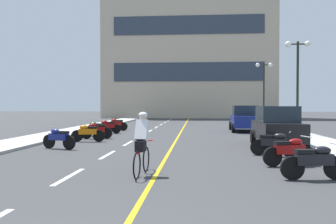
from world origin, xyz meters
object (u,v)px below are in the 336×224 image
(motorcycle_5, at_px, (88,132))
(motorcycle_8, at_px, (107,126))
(parked_car_near, at_px, (277,126))
(parked_car_mid, at_px, (244,118))
(motorcycle_1, at_px, (315,161))
(motorcycle_6, at_px, (97,130))
(motorcycle_3, at_px, (274,143))
(cyclist_rider, at_px, (142,142))
(motorcycle_9, at_px, (116,124))
(street_lamp_mid, at_px, (298,67))
(street_lamp_far, at_px, (264,80))
(motorcycle_2, at_px, (290,151))
(motorcycle_7, at_px, (96,128))
(motorcycle_4, at_px, (59,138))

(motorcycle_5, distance_m, motorcycle_8, 4.94)
(parked_car_near, height_order, parked_car_mid, same)
(motorcycle_1, xyz_separation_m, motorcycle_6, (-8.46, 9.94, 0.00))
(motorcycle_3, bearing_deg, cyclist_rider, -138.95)
(parked_car_mid, xyz_separation_m, motorcycle_5, (-8.84, -7.76, -0.44))
(motorcycle_6, bearing_deg, motorcycle_9, 93.02)
(street_lamp_mid, bearing_deg, motorcycle_5, -161.86)
(motorcycle_6, height_order, motorcycle_9, same)
(street_lamp_far, xyz_separation_m, parked_car_near, (-2.27, -15.35, -3.14))
(street_lamp_mid, distance_m, parked_car_near, 6.33)
(motorcycle_1, height_order, motorcycle_5, same)
(motorcycle_2, bearing_deg, motorcycle_7, 133.03)
(street_lamp_mid, relative_size, motorcycle_9, 3.24)
(motorcycle_7, xyz_separation_m, motorcycle_8, (0.20, 1.90, 0.00))
(street_lamp_mid, distance_m, motorcycle_7, 12.40)
(parked_car_mid, bearing_deg, motorcycle_5, -138.74)
(motorcycle_3, bearing_deg, motorcycle_7, 140.00)
(motorcycle_6, bearing_deg, motorcycle_2, -43.66)
(parked_car_mid, distance_m, motorcycle_8, 9.54)
(street_lamp_mid, bearing_deg, motorcycle_8, 174.12)
(parked_car_near, height_order, motorcycle_4, parked_car_near)
(parked_car_near, distance_m, motorcycle_4, 9.60)
(parked_car_near, distance_m, motorcycle_6, 9.54)
(motorcycle_1, relative_size, motorcycle_7, 1.01)
(motorcycle_2, bearing_deg, motorcycle_4, 158.20)
(motorcycle_7, distance_m, motorcycle_9, 4.72)
(parked_car_near, relative_size, motorcycle_5, 2.48)
(motorcycle_8, bearing_deg, street_lamp_mid, -5.88)
(motorcycle_2, distance_m, motorcycle_9, 16.61)
(motorcycle_5, distance_m, motorcycle_6, 1.56)
(motorcycle_1, bearing_deg, motorcycle_3, 91.78)
(street_lamp_far, xyz_separation_m, motorcycle_5, (-11.38, -14.10, -3.58))
(street_lamp_far, xyz_separation_m, motorcycle_9, (-11.70, -6.36, -3.58))
(motorcycle_3, relative_size, cyclist_rider, 0.93)
(cyclist_rider, bearing_deg, motorcycle_8, 108.25)
(parked_car_near, bearing_deg, motorcycle_1, -95.16)
(parked_car_mid, xyz_separation_m, motorcycle_4, (-9.18, -10.69, -0.44))
(parked_car_mid, bearing_deg, street_lamp_mid, -57.77)
(motorcycle_1, bearing_deg, motorcycle_9, 118.58)
(motorcycle_7, distance_m, cyclist_rider, 12.00)
(motorcycle_1, bearing_deg, motorcycle_4, 148.24)
(street_lamp_mid, height_order, motorcycle_6, street_lamp_mid)
(parked_car_near, relative_size, motorcycle_6, 2.52)
(motorcycle_7, bearing_deg, cyclist_rider, -67.97)
(street_lamp_mid, bearing_deg, cyclist_rider, -121.85)
(motorcycle_3, bearing_deg, parked_car_near, 76.07)
(motorcycle_7, relative_size, cyclist_rider, 0.96)
(street_lamp_mid, bearing_deg, motorcycle_6, -169.20)
(street_lamp_mid, distance_m, motorcycle_5, 12.51)
(motorcycle_3, bearing_deg, motorcycle_8, 132.77)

